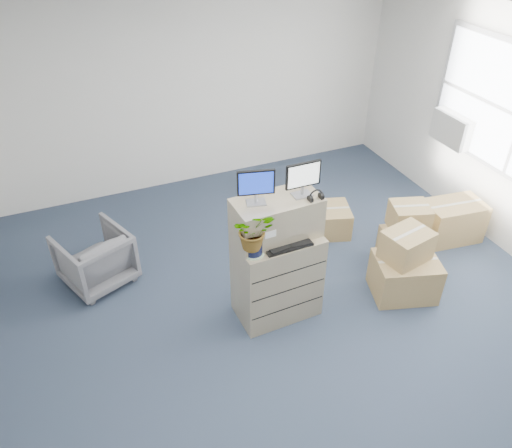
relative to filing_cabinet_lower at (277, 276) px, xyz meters
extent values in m
plane|color=#273447|center=(0.14, -0.36, -0.50)|extent=(7.00, 7.00, 0.00)
cube|color=silver|center=(0.14, 3.15, 0.90)|extent=(6.00, 0.02, 2.80)
cube|color=silver|center=(3.01, 1.04, 0.70)|extent=(0.24, 0.60, 0.40)
cube|color=gray|center=(0.00, 0.00, 0.00)|extent=(0.88, 0.56, 1.00)
cube|color=gray|center=(0.00, 0.05, 0.71)|extent=(0.87, 0.46, 0.43)
cube|color=#99999E|center=(-0.21, 0.07, 0.93)|extent=(0.21, 0.17, 0.01)
cylinder|color=#99999E|center=(-0.21, 0.07, 0.98)|extent=(0.03, 0.03, 0.08)
cube|color=black|center=(-0.21, 0.07, 1.15)|extent=(0.35, 0.11, 0.25)
cube|color=navy|center=(-0.21, 0.06, 1.15)|extent=(0.31, 0.08, 0.22)
cube|color=#99999E|center=(0.25, 0.03, 0.93)|extent=(0.19, 0.14, 0.01)
cylinder|color=#99999E|center=(0.25, 0.03, 0.98)|extent=(0.03, 0.03, 0.08)
cube|color=black|center=(0.25, 0.03, 1.15)|extent=(0.36, 0.03, 0.25)
cube|color=silver|center=(0.25, 0.01, 1.15)|extent=(0.32, 0.01, 0.22)
torus|color=black|center=(0.33, -0.09, 0.97)|extent=(0.15, 0.02, 0.14)
cube|color=black|center=(0.03, -0.15, 0.51)|extent=(0.48, 0.21, 0.02)
ellipsoid|color=silver|center=(0.31, -0.09, 0.51)|extent=(0.10, 0.08, 0.03)
cylinder|color=#999BA2|center=(0.09, 0.05, 0.61)|extent=(0.06, 0.06, 0.22)
cube|color=silver|center=(-0.03, 0.01, 0.51)|extent=(0.06, 0.05, 0.02)
cube|color=black|center=(-0.03, 0.01, 0.58)|extent=(0.06, 0.04, 0.12)
cube|color=black|center=(0.30, 0.15, 0.53)|extent=(0.21, 0.17, 0.06)
cube|color=#3F8ED8|center=(0.38, 0.10, 0.60)|extent=(0.28, 0.19, 0.10)
cylinder|color=#A1BF99|center=(-0.32, -0.14, 0.51)|extent=(0.20, 0.20, 0.02)
cylinder|color=black|center=(-0.32, -0.14, 0.58)|extent=(0.17, 0.17, 0.13)
imported|color=#285E1A|center=(-0.32, -0.14, 0.75)|extent=(0.46, 0.49, 0.33)
imported|color=#555559|center=(-1.72, 1.26, -0.13)|extent=(0.92, 0.89, 0.74)
cube|color=#9B794B|center=(1.45, -0.30, -0.26)|extent=(0.81, 0.70, 0.47)
cube|color=#9B794B|center=(1.84, 0.22, -0.30)|extent=(0.62, 0.54, 0.40)
cube|color=#9B794B|center=(1.24, 1.08, -0.31)|extent=(0.68, 0.65, 0.37)
cube|color=#9B794B|center=(1.44, -0.24, 0.15)|extent=(0.56, 0.48, 0.34)
cube|color=#9B794B|center=(1.87, 0.28, 0.07)|extent=(0.53, 0.50, 0.34)
cube|color=#9B794B|center=(2.66, 0.35, -0.24)|extent=(0.79, 0.56, 0.53)
camera|label=1|loc=(-1.73, -3.56, 3.47)|focal=35.00mm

